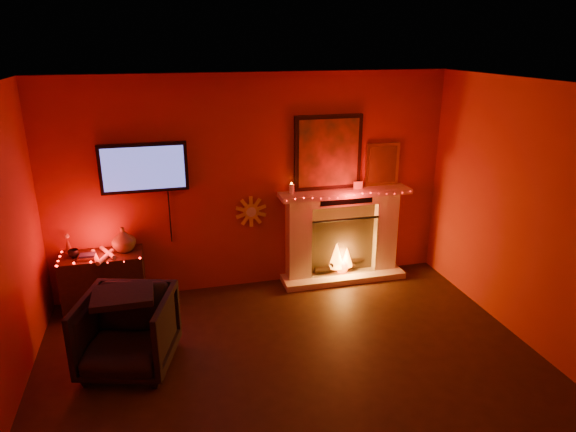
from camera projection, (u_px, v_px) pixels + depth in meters
name	position (u px, v px, depth m)	size (l,w,h in m)	color
room	(313.00, 266.00, 4.09)	(5.00, 5.00, 5.00)	black
fireplace	(342.00, 226.00, 6.75)	(1.72, 0.40, 2.18)	beige
tv	(144.00, 168.00, 5.93)	(1.00, 0.07, 1.24)	black
sunburst_clock	(251.00, 212.00, 6.46)	(0.40, 0.03, 0.40)	gold
console_table	(105.00, 278.00, 6.03)	(0.92, 0.56, 0.99)	black
armchair	(128.00, 332.00, 4.94)	(0.83, 0.86, 0.78)	black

